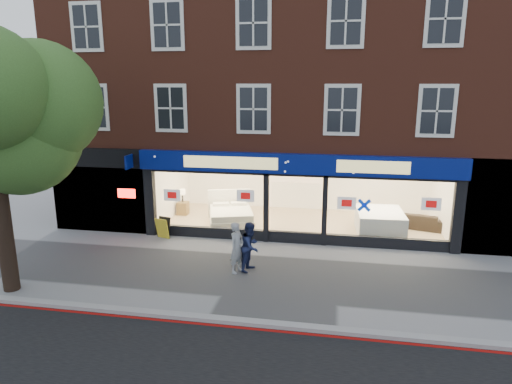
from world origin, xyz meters
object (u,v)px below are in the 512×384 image
(sofa, at_px, (417,220))
(a_board, at_px, (163,228))
(pedestrian_grey, at_px, (237,248))
(display_bed, at_px, (231,215))
(pedestrian_blue, at_px, (251,246))
(mattress_stack, at_px, (380,222))

(sofa, bearing_deg, a_board, 31.62)
(a_board, bearing_deg, pedestrian_grey, -21.61)
(display_bed, bearing_deg, pedestrian_grey, -91.48)
(pedestrian_blue, bearing_deg, display_bed, 35.63)
(display_bed, height_order, pedestrian_blue, pedestrian_blue)
(display_bed, bearing_deg, sofa, -11.37)
(pedestrian_blue, bearing_deg, pedestrian_grey, 133.81)
(mattress_stack, distance_m, pedestrian_grey, 6.34)
(display_bed, height_order, pedestrian_grey, pedestrian_grey)
(display_bed, relative_size, pedestrian_blue, 1.64)
(display_bed, height_order, a_board, display_bed)
(display_bed, height_order, sofa, display_bed)
(mattress_stack, bearing_deg, pedestrian_blue, -135.41)
(sofa, bearing_deg, pedestrian_grey, 56.66)
(mattress_stack, distance_m, pedestrian_blue, 5.91)
(mattress_stack, xyz_separation_m, pedestrian_grey, (-4.59, -4.36, 0.27))
(a_board, relative_size, pedestrian_blue, 0.51)
(pedestrian_grey, bearing_deg, display_bed, 38.44)
(pedestrian_grey, bearing_deg, pedestrian_blue, -38.07)
(mattress_stack, xyz_separation_m, a_board, (-8.00, -1.78, -0.13))
(sofa, xyz_separation_m, pedestrian_grey, (-6.09, -5.26, 0.39))
(pedestrian_grey, xyz_separation_m, pedestrian_blue, (0.38, 0.21, -0.02))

